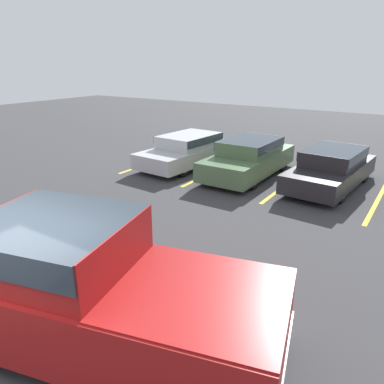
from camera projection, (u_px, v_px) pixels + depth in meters
ground_plane at (5, 369)px, 5.01m from camera, size 60.00×60.00×0.00m
stall_stripe_a at (162, 159)px, 15.63m from camera, size 0.12×5.08×0.01m
stall_stripe_b at (220, 169)px, 14.20m from camera, size 0.12×5.08×0.01m
stall_stripe_c at (291, 181)px, 12.76m from camera, size 0.12×5.08×0.01m
stall_stripe_d at (380, 197)px, 11.33m from camera, size 0.12×5.08×0.01m
pickup_truck at (78, 286)px, 5.21m from camera, size 6.07×3.33×1.91m
parked_sedan_a at (188, 149)px, 14.54m from camera, size 2.11×4.55×1.21m
parked_sedan_b at (249, 156)px, 13.23m from camera, size 1.81×4.44×1.30m
parked_sedan_c at (332, 167)px, 12.03m from camera, size 2.04×4.48×1.25m
wheel_stop_curb at (325, 161)px, 15.12m from camera, size 1.95×0.20×0.14m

